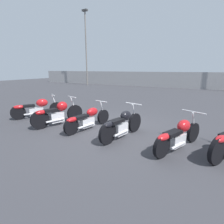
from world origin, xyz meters
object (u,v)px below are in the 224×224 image
object	(u,v)px
motorcycle_slot_2	(88,119)
motorcycle_slot_3	(122,125)
motorcycle_slot_1	(58,114)
motorcycle_slot_0	(37,108)
light_pole_right	(86,43)
motorcycle_slot_4	(179,135)

from	to	relation	value
motorcycle_slot_2	motorcycle_slot_3	bearing A→B (deg)	4.71
motorcycle_slot_1	motorcycle_slot_3	bearing A→B (deg)	17.48
motorcycle_slot_0	light_pole_right	bearing A→B (deg)	149.88
motorcycle_slot_2	motorcycle_slot_3	size ratio (longest dim) A/B	1.05
light_pole_right	motorcycle_slot_4	bearing A→B (deg)	-47.32
motorcycle_slot_0	motorcycle_slot_2	bearing A→B (deg)	27.22
light_pole_right	motorcycle_slot_4	distance (m)	20.36
motorcycle_slot_1	motorcycle_slot_2	xyz separation A→B (m)	(1.31, 0.13, -0.06)
light_pole_right	motorcycle_slot_3	bearing A→B (deg)	-51.07
motorcycle_slot_0	motorcycle_slot_1	xyz separation A→B (m)	(1.62, -0.38, 0.03)
motorcycle_slot_1	motorcycle_slot_4	size ratio (longest dim) A/B	1.03
motorcycle_slot_2	motorcycle_slot_4	bearing A→B (deg)	7.56
light_pole_right	motorcycle_slot_4	world-z (taller)	light_pole_right
motorcycle_slot_2	motorcycle_slot_0	bearing A→B (deg)	-173.69
motorcycle_slot_0	motorcycle_slot_4	size ratio (longest dim) A/B	0.96
light_pole_right	motorcycle_slot_2	size ratio (longest dim) A/B	4.32
motorcycle_slot_0	motorcycle_slot_3	distance (m)	4.36
motorcycle_slot_3	motorcycle_slot_4	distance (m)	1.70
motorcycle_slot_2	motorcycle_slot_4	xyz separation A→B (m)	(3.11, -0.21, 0.02)
motorcycle_slot_1	motorcycle_slot_4	world-z (taller)	motorcycle_slot_1
motorcycle_slot_1	light_pole_right	bearing A→B (deg)	140.12
motorcycle_slot_1	motorcycle_slot_3	size ratio (longest dim) A/B	1.02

